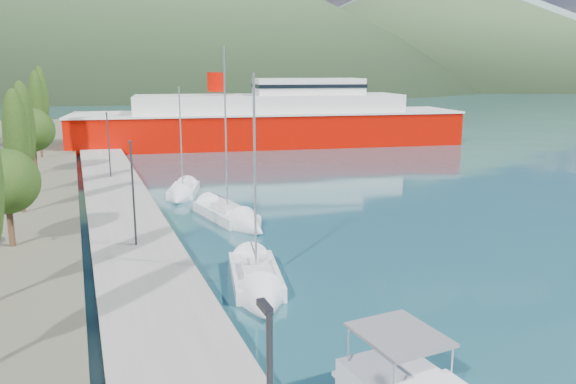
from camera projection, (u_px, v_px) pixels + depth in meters
name	position (u px, v px, depth m)	size (l,w,h in m)	color
ground	(128.00, 117.00, 131.69)	(1400.00, 1400.00, 0.00)	#1C4B56
quay	(121.00, 209.00, 42.61)	(5.00, 88.00, 0.80)	gray
hills_far	(211.00, 8.00, 618.81)	(1480.00, 900.00, 180.00)	slate
hills_near	(237.00, 13.00, 385.83)	(1010.00, 520.00, 115.00)	#374F2E
tree_row	(24.00, 133.00, 45.02)	(4.22, 63.78, 10.62)	#47301E
lamp_posts	(134.00, 191.00, 31.58)	(0.15, 47.41, 6.06)	#2D2D33
sailboat_near	(260.00, 291.00, 27.12)	(3.97, 8.38, 11.59)	silver
sailboat_mid	(239.00, 221.00, 39.73)	(4.06, 9.58, 13.37)	silver
sailboat_far	(181.00, 195.00, 47.94)	(4.34, 7.35, 10.29)	silver
ferry	(271.00, 122.00, 81.35)	(56.47, 20.15, 10.99)	#B60900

